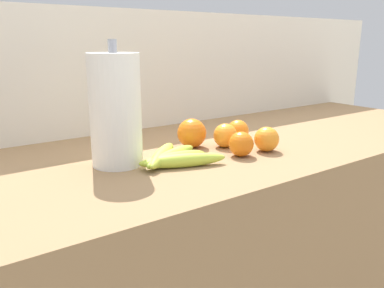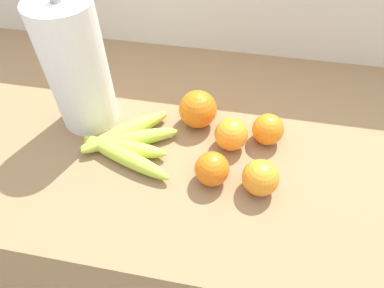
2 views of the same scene
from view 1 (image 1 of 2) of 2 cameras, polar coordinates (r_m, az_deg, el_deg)
counter at (r=1.31m, az=2.90°, el=-19.83°), size 1.98×0.64×0.91m
wall_back at (r=1.48m, az=-5.53°, el=-7.18°), size 2.38×0.06×1.30m
banana_bunch at (r=0.95m, az=-2.82°, el=-1.97°), size 0.21×0.20×0.03m
orange_front at (r=1.10m, az=-0.03°, el=1.58°), size 0.08×0.08×0.08m
orange_back_left at (r=1.02m, az=7.14°, el=-0.01°), size 0.06×0.06×0.06m
orange_center at (r=1.08m, az=10.78°, el=0.69°), size 0.07×0.07×0.07m
orange_back_right at (r=1.17m, az=6.66°, el=1.92°), size 0.06×0.06×0.06m
orange_far_right at (r=1.10m, az=4.87°, el=1.24°), size 0.07×0.07×0.07m
paper_towel_roll at (r=0.94m, az=-11.05°, el=4.82°), size 0.12×0.12×0.29m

